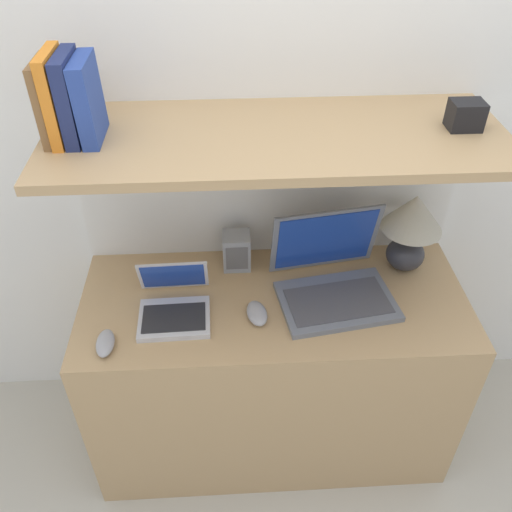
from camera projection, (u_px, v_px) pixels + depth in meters
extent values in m
plane|color=#B2AD9E|center=(276.00, 492.00, 2.05)|extent=(12.00, 12.00, 0.00)
cube|color=white|center=(269.00, 128.00, 1.77)|extent=(6.00, 0.05, 2.40)
cube|color=tan|center=(272.00, 372.00, 2.03)|extent=(1.29, 0.54, 0.74)
cube|color=white|center=(267.00, 267.00, 2.09)|extent=(1.29, 0.04, 1.28)
cube|color=tan|center=(277.00, 138.00, 1.50)|extent=(1.29, 0.49, 0.03)
ellipsoid|color=#2D2D33|center=(405.00, 254.00, 1.90)|extent=(0.13, 0.13, 0.11)
cylinder|color=tan|center=(409.00, 235.00, 1.85)|extent=(0.02, 0.02, 0.06)
cone|color=#B2AD99|center=(414.00, 212.00, 1.79)|extent=(0.21, 0.21, 0.13)
cube|color=slate|center=(337.00, 301.00, 1.78)|extent=(0.40, 0.31, 0.02)
cube|color=#47474C|center=(338.00, 301.00, 1.76)|extent=(0.35, 0.23, 0.00)
cube|color=slate|center=(325.00, 239.00, 1.81)|extent=(0.37, 0.12, 0.26)
cube|color=navy|center=(326.00, 240.00, 1.80)|extent=(0.34, 0.10, 0.23)
cube|color=silver|center=(174.00, 319.00, 1.71)|extent=(0.23, 0.18, 0.02)
cube|color=#232326|center=(174.00, 318.00, 1.70)|extent=(0.20, 0.13, 0.00)
cube|color=silver|center=(173.00, 275.00, 1.76)|extent=(0.23, 0.07, 0.14)
cube|color=navy|center=(173.00, 276.00, 1.75)|extent=(0.20, 0.06, 0.12)
ellipsoid|color=#99999E|center=(257.00, 313.00, 1.72)|extent=(0.08, 0.12, 0.04)
ellipsoid|color=#99999E|center=(105.00, 343.00, 1.62)|extent=(0.06, 0.11, 0.04)
cube|color=gray|center=(237.00, 251.00, 1.89)|extent=(0.09, 0.09, 0.13)
cube|color=#59595B|center=(237.00, 259.00, 1.86)|extent=(0.08, 0.00, 0.09)
cube|color=brown|center=(45.00, 101.00, 1.40)|extent=(0.02, 0.15, 0.21)
cube|color=orange|center=(55.00, 97.00, 1.39)|extent=(0.03, 0.17, 0.23)
cube|color=navy|center=(71.00, 98.00, 1.40)|extent=(0.04, 0.16, 0.23)
cube|color=#284293|center=(88.00, 100.00, 1.40)|extent=(0.05, 0.17, 0.22)
cube|color=black|center=(466.00, 115.00, 1.49)|extent=(0.09, 0.07, 0.08)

